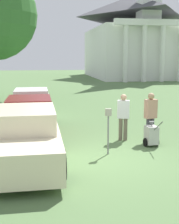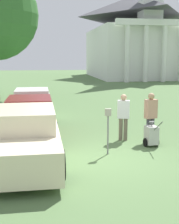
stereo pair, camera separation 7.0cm
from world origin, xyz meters
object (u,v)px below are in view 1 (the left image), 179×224
object	(u,v)px
equipment_cart	(151,135)
church	(132,35)
parked_car_cream	(27,136)
parked_car_white	(32,103)
person_worker	(123,114)
person_supervisor	(151,114)
parked_car_maroon	(30,117)
parking_meter	(108,123)

from	to	relation	value
equipment_cart	church	xyz separation A→B (m)	(9.53, 34.00, 5.55)
equipment_cart	parked_car_cream	bearing A→B (deg)	-173.12
parked_car_white	equipment_cart	bearing A→B (deg)	-55.68
person_worker	person_supervisor	distance (m)	0.95
parked_car_maroon	person_supervisor	world-z (taller)	person_supervisor
person_worker	church	world-z (taller)	church
parked_car_cream	parked_car_maroon	world-z (taller)	parked_car_cream
parked_car_cream	person_worker	bearing A→B (deg)	27.06
parked_car_maroon	church	size ratio (longest dim) A/B	0.21
person_supervisor	equipment_cart	size ratio (longest dim) A/B	1.73
parked_car_maroon	person_worker	xyz separation A→B (m)	(3.31, -1.48, 0.27)
parked_car_maroon	church	xyz separation A→B (m)	(13.58, 31.64, 5.27)
parked_car_white	person_worker	world-z (taller)	person_worker
parked_car_maroon	person_supervisor	bearing A→B (deg)	-22.89
parked_car_white	person_supervisor	xyz separation A→B (m)	(4.21, -5.36, 0.32)
person_worker	church	bearing A→B (deg)	-90.03
parked_car_cream	church	distance (m)	37.73
person_worker	person_supervisor	xyz separation A→B (m)	(0.90, -0.30, 0.04)
parked_car_white	parking_meter	distance (m)	7.01
equipment_cart	church	distance (m)	35.75
parked_car_white	church	size ratio (longest dim) A/B	0.21
parked_car_maroon	parked_car_white	size ratio (longest dim) A/B	1.00
church	parked_car_cream	bearing A→B (deg)	-111.31
parked_car_cream	equipment_cart	world-z (taller)	parked_car_cream
parked_car_cream	person_supervisor	size ratio (longest dim) A/B	3.08
equipment_cart	church	size ratio (longest dim) A/B	0.04
equipment_cart	person_supervisor	bearing A→B (deg)	69.73
parked_car_cream	parked_car_maroon	bearing A→B (deg)	90.03
church	person_worker	bearing A→B (deg)	-107.22
parked_car_white	person_worker	size ratio (longest dim) A/B	2.95
parking_meter	person_worker	bearing A→B (deg)	59.74
parking_meter	parked_car_white	bearing A→B (deg)	110.28
parking_meter	equipment_cart	world-z (taller)	parking_meter
parked_car_white	parking_meter	size ratio (longest dim) A/B	3.45
parked_car_cream	parking_meter	size ratio (longest dim) A/B	3.73
parked_car_white	person_supervisor	world-z (taller)	person_supervisor
parked_car_white	equipment_cart	size ratio (longest dim) A/B	4.92
person_worker	equipment_cart	distance (m)	1.27
parking_meter	parked_car_maroon	bearing A→B (deg)	129.04
parked_car_white	parking_meter	bearing A→B (deg)	-69.70
parked_car_cream	church	size ratio (longest dim) A/B	0.23
person_supervisor	equipment_cart	world-z (taller)	person_supervisor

